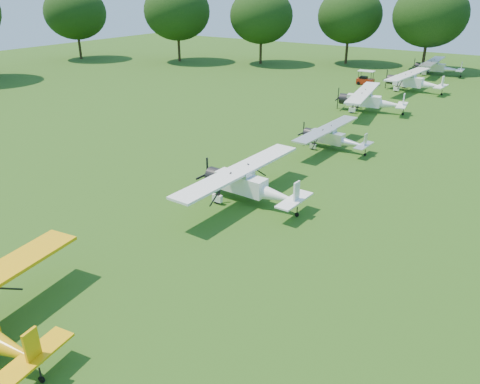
% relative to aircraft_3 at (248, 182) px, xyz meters
% --- Properties ---
extents(ground, '(160.00, 160.00, 0.00)m').
position_rel_aircraft_3_xyz_m(ground, '(-1.28, -0.54, -1.30)').
color(ground, '#1D4C13').
rests_on(ground, ground).
extents(tree_belt, '(137.36, 130.27, 14.52)m').
position_rel_aircraft_3_xyz_m(tree_belt, '(2.30, -0.38, 6.73)').
color(tree_belt, '#2F2412').
rests_on(tree_belt, ground).
extents(aircraft_3, '(7.09, 11.28, 2.22)m').
position_rel_aircraft_3_xyz_m(aircraft_3, '(0.00, 0.00, 0.00)').
color(aircraft_3, white).
rests_on(aircraft_3, ground).
extents(aircraft_4, '(5.88, 9.36, 1.84)m').
position_rel_aircraft_3_xyz_m(aircraft_4, '(0.22, 12.42, -0.22)').
color(aircraft_4, white).
rests_on(aircraft_4, ground).
extents(aircraft_5, '(7.30, 11.56, 2.27)m').
position_rel_aircraft_3_xyz_m(aircraft_5, '(-1.51, 26.01, 0.03)').
color(aircraft_5, white).
rests_on(aircraft_5, ground).
extents(aircraft_6, '(7.51, 11.98, 2.35)m').
position_rel_aircraft_3_xyz_m(aircraft_6, '(-0.46, 39.07, 0.08)').
color(aircraft_6, white).
rests_on(aircraft_6, ground).
extents(aircraft_7, '(7.10, 11.28, 2.23)m').
position_rel_aircraft_3_xyz_m(aircraft_7, '(-0.65, 52.87, 0.00)').
color(aircraft_7, white).
rests_on(aircraft_7, ground).
extents(golf_cart, '(2.25, 1.47, 1.85)m').
position_rel_aircraft_3_xyz_m(golf_cart, '(-6.91, 40.05, -0.68)').
color(golf_cart, '#AB220C').
rests_on(golf_cart, ground).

